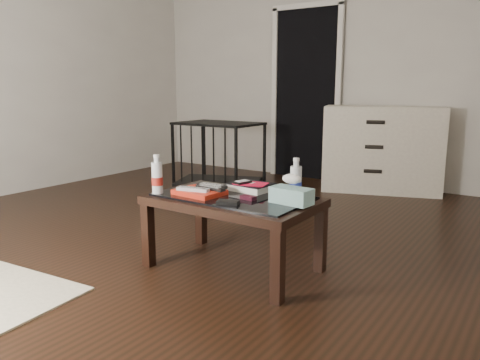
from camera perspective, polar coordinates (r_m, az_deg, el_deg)
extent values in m
plane|color=black|center=(3.61, -4.20, -6.46)|extent=(5.00, 5.00, 0.00)
plane|color=beige|center=(5.62, 12.06, 13.62)|extent=(5.00, 0.00, 5.00)
plane|color=beige|center=(5.37, -26.43, 12.83)|extent=(0.00, 5.00, 5.00)
cube|color=black|center=(5.75, 8.06, 10.21)|extent=(0.80, 0.05, 2.00)
cube|color=silver|center=(5.93, 4.22, 10.32)|extent=(0.06, 0.04, 2.04)
cube|color=silver|center=(5.55, 11.87, 10.05)|extent=(0.06, 0.04, 2.04)
cube|color=silver|center=(5.80, 8.21, 20.34)|extent=(0.90, 0.04, 0.06)
cube|color=black|center=(2.97, -11.14, -6.60)|extent=(0.06, 0.06, 0.40)
cube|color=black|center=(2.43, 4.60, -10.48)|extent=(0.06, 0.06, 0.40)
cube|color=black|center=(3.33, -4.78, -4.40)|extent=(0.06, 0.06, 0.40)
cube|color=black|center=(2.87, 9.79, -7.16)|extent=(0.06, 0.06, 0.40)
cube|color=black|center=(2.81, -0.87, -2.63)|extent=(1.00, 0.60, 0.05)
cube|color=black|center=(2.80, -0.87, -2.01)|extent=(0.90, 0.50, 0.01)
cube|color=beige|center=(5.19, 16.92, 3.63)|extent=(1.30, 0.85, 0.90)
cylinder|color=black|center=(4.97, 15.88, 1.04)|extent=(0.18, 0.09, 0.04)
cylinder|color=black|center=(4.94, 16.04, 3.89)|extent=(0.18, 0.09, 0.04)
cylinder|color=black|center=(4.91, 16.20, 6.78)|extent=(0.18, 0.09, 0.04)
cube|color=black|center=(5.30, -2.59, -0.34)|extent=(1.06, 0.89, 0.06)
cube|color=black|center=(5.21, -2.66, 6.90)|extent=(1.06, 0.89, 0.02)
cube|color=black|center=(5.30, -8.17, 3.07)|extent=(0.03, 0.03, 0.70)
cube|color=black|center=(4.77, -0.49, 2.27)|extent=(0.03, 0.03, 0.70)
cube|color=black|center=(5.73, -4.40, 3.76)|extent=(0.03, 0.03, 0.70)
cube|color=black|center=(5.24, 3.00, 3.07)|extent=(0.03, 0.03, 0.70)
cube|color=red|center=(2.83, -4.96, -1.48)|extent=(0.29, 0.23, 0.03)
cube|color=#B6B6BB|center=(2.79, -5.76, -1.11)|extent=(0.21, 0.09, 0.02)
cube|color=black|center=(2.83, -3.63, -0.93)|extent=(0.20, 0.07, 0.02)
cube|color=black|center=(2.88, -3.45, -0.70)|extent=(0.20, 0.06, 0.02)
cube|color=black|center=(2.93, 1.36, -0.84)|extent=(0.27, 0.22, 0.05)
cube|color=red|center=(2.91, 1.28, -0.38)|extent=(0.20, 0.15, 0.01)
cube|color=black|center=(2.89, 0.29, -0.23)|extent=(0.09, 0.12, 0.02)
cube|color=black|center=(2.70, 1.01, -2.16)|extent=(0.10, 0.06, 0.02)
cube|color=black|center=(2.59, -1.47, -2.73)|extent=(0.14, 0.11, 0.02)
cylinder|color=silver|center=(2.88, -10.08, 0.72)|extent=(0.08, 0.08, 0.24)
cylinder|color=silver|center=(2.72, 6.83, 0.19)|extent=(0.08, 0.08, 0.24)
cube|color=teal|center=(2.61, 6.29, -1.90)|extent=(0.24, 0.14, 0.09)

